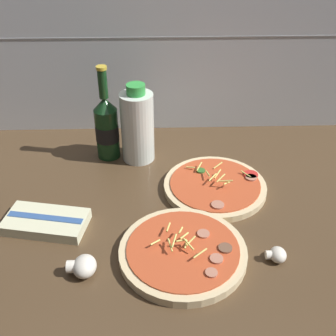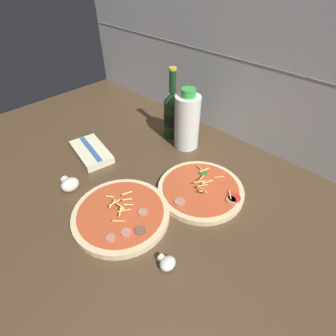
{
  "view_description": "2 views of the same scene",
  "coord_description": "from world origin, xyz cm",
  "px_view_note": "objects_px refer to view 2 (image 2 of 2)",
  "views": [
    {
      "loc": [
        -3.03,
        -68.0,
        64.3
      ],
      "look_at": [
        -0.5,
        13.71,
        8.84
      ],
      "focal_mm": 45.0,
      "sensor_mm": 36.0,
      "label": 1
    },
    {
      "loc": [
        41.79,
        -31.68,
        57.0
      ],
      "look_at": [
        1.44,
        9.56,
        8.43
      ],
      "focal_mm": 28.0,
      "sensor_mm": 36.0,
      "label": 2
    }
  ],
  "objects_px": {
    "mushroom_left": "(70,184)",
    "mushroom_right": "(167,263)",
    "beer_bottle": "(172,114)",
    "pizza_far": "(201,190)",
    "oil_bottle": "(187,121)",
    "dish_towel": "(91,152)",
    "pizza_near": "(121,214)"
  },
  "relations": [
    {
      "from": "mushroom_left",
      "to": "mushroom_right",
      "type": "height_order",
      "value": "mushroom_left"
    },
    {
      "from": "mushroom_left",
      "to": "beer_bottle",
      "type": "bearing_deg",
      "value": 88.25
    },
    {
      "from": "pizza_far",
      "to": "oil_bottle",
      "type": "bearing_deg",
      "value": 141.72
    },
    {
      "from": "oil_bottle",
      "to": "mushroom_left",
      "type": "xyz_separation_m",
      "value": [
        -0.09,
        -0.41,
        -0.08
      ]
    },
    {
      "from": "pizza_far",
      "to": "oil_bottle",
      "type": "height_order",
      "value": "oil_bottle"
    },
    {
      "from": "pizza_far",
      "to": "beer_bottle",
      "type": "relative_size",
      "value": 0.97
    },
    {
      "from": "mushroom_left",
      "to": "mushroom_right",
      "type": "relative_size",
      "value": 1.38
    },
    {
      "from": "pizza_far",
      "to": "mushroom_right",
      "type": "bearing_deg",
      "value": -68.39
    },
    {
      "from": "oil_bottle",
      "to": "beer_bottle",
      "type": "bearing_deg",
      "value": 170.66
    },
    {
      "from": "oil_bottle",
      "to": "dish_towel",
      "type": "relative_size",
      "value": 1.12
    },
    {
      "from": "oil_bottle",
      "to": "mushroom_left",
      "type": "distance_m",
      "value": 0.42
    },
    {
      "from": "pizza_far",
      "to": "dish_towel",
      "type": "bearing_deg",
      "value": -162.45
    },
    {
      "from": "pizza_near",
      "to": "mushroom_left",
      "type": "height_order",
      "value": "pizza_near"
    },
    {
      "from": "pizza_far",
      "to": "beer_bottle",
      "type": "xyz_separation_m",
      "value": [
        -0.27,
        0.16,
        0.08
      ]
    },
    {
      "from": "beer_bottle",
      "to": "pizza_far",
      "type": "bearing_deg",
      "value": -31.03
    },
    {
      "from": "mushroom_left",
      "to": "dish_towel",
      "type": "relative_size",
      "value": 0.3
    },
    {
      "from": "beer_bottle",
      "to": "oil_bottle",
      "type": "distance_m",
      "value": 0.08
    },
    {
      "from": "oil_bottle",
      "to": "mushroom_left",
      "type": "relative_size",
      "value": 3.79
    },
    {
      "from": "pizza_near",
      "to": "oil_bottle",
      "type": "height_order",
      "value": "oil_bottle"
    },
    {
      "from": "mushroom_left",
      "to": "mushroom_right",
      "type": "bearing_deg",
      "value": 3.54
    },
    {
      "from": "beer_bottle",
      "to": "oil_bottle",
      "type": "height_order",
      "value": "beer_bottle"
    },
    {
      "from": "beer_bottle",
      "to": "dish_towel",
      "type": "height_order",
      "value": "beer_bottle"
    },
    {
      "from": "beer_bottle",
      "to": "mushroom_left",
      "type": "xyz_separation_m",
      "value": [
        -0.01,
        -0.42,
        -0.07
      ]
    },
    {
      "from": "oil_bottle",
      "to": "pizza_near",
      "type": "bearing_deg",
      "value": -75.06
    },
    {
      "from": "pizza_near",
      "to": "mushroom_right",
      "type": "bearing_deg",
      "value": -4.93
    },
    {
      "from": "oil_bottle",
      "to": "mushroom_right",
      "type": "distance_m",
      "value": 0.48
    },
    {
      "from": "oil_bottle",
      "to": "dish_towel",
      "type": "distance_m",
      "value": 0.34
    },
    {
      "from": "pizza_near",
      "to": "mushroom_left",
      "type": "xyz_separation_m",
      "value": [
        -0.19,
        -0.04,
        0.01
      ]
    },
    {
      "from": "oil_bottle",
      "to": "mushroom_left",
      "type": "height_order",
      "value": "oil_bottle"
    },
    {
      "from": "pizza_near",
      "to": "pizza_far",
      "type": "xyz_separation_m",
      "value": [
        0.09,
        0.22,
        -0.0
      ]
    },
    {
      "from": "dish_towel",
      "to": "mushroom_right",
      "type": "bearing_deg",
      "value": -13.4
    },
    {
      "from": "pizza_far",
      "to": "mushroom_right",
      "type": "distance_m",
      "value": 0.25
    }
  ]
}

